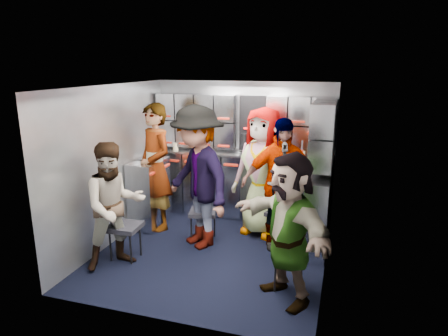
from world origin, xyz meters
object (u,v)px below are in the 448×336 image
(jump_seat_near_left, at_px, (125,229))
(attendant_arc_e, at_px, (288,228))
(attendant_standing, at_px, (155,167))
(attendant_arc_b, at_px, (197,178))
(jump_seat_mid_right, at_px, (281,215))
(attendant_arc_c, at_px, (263,172))
(jump_seat_mid_left, at_px, (203,214))
(attendant_arc_d, at_px, (280,184))
(attendant_arc_a, at_px, (115,206))
(jump_seat_near_right, at_px, (289,258))
(jump_seat_center, at_px, (264,202))

(jump_seat_near_left, xyz_separation_m, attendant_arc_e, (2.04, -0.29, 0.38))
(attendant_standing, relative_size, attendant_arc_b, 0.98)
(jump_seat_mid_right, relative_size, attendant_arc_c, 0.24)
(jump_seat_mid_left, bearing_deg, attendant_arc_d, 5.78)
(attendant_arc_e, bearing_deg, jump_seat_near_left, -143.54)
(attendant_arc_b, xyz_separation_m, attendant_arc_c, (0.72, 0.64, -0.04))
(attendant_arc_a, bearing_deg, jump_seat_mid_right, -10.75)
(jump_seat_mid_left, bearing_deg, jump_seat_near_right, -35.06)
(attendant_arc_a, relative_size, attendant_arc_b, 0.81)
(jump_seat_near_left, relative_size, attendant_arc_d, 0.26)
(jump_seat_mid_left, bearing_deg, attendant_standing, 166.06)
(jump_seat_near_left, relative_size, jump_seat_near_right, 1.10)
(jump_seat_near_left, bearing_deg, attendant_arc_c, 41.36)
(jump_seat_near_left, distance_m, attendant_arc_b, 1.10)
(jump_seat_center, xyz_separation_m, attendant_arc_e, (0.59, -1.74, 0.38))
(attendant_standing, distance_m, attendant_arc_a, 1.20)
(jump_seat_mid_left, height_order, attendant_standing, attendant_standing)
(attendant_arc_c, relative_size, attendant_arc_e, 1.16)
(jump_seat_mid_right, xyz_separation_m, attendant_arc_e, (0.29, -1.38, 0.41))
(attendant_arc_d, bearing_deg, attendant_arc_a, -169.69)
(jump_seat_near_left, bearing_deg, jump_seat_near_right, -2.98)
(jump_seat_mid_right, bearing_deg, attendant_arc_a, -143.86)
(jump_seat_center, xyz_separation_m, jump_seat_mid_right, (0.30, -0.36, -0.03))
(jump_seat_near_left, xyz_separation_m, attendant_arc_d, (1.75, 0.92, 0.46))
(attendant_arc_d, bearing_deg, jump_seat_near_right, -96.19)
(attendant_arc_c, bearing_deg, jump_seat_near_right, -49.26)
(attendant_arc_b, bearing_deg, jump_seat_near_right, 8.17)
(attendant_arc_d, height_order, attendant_arc_e, attendant_arc_d)
(attendant_arc_c, bearing_deg, jump_seat_center, 107.71)
(attendant_arc_e, bearing_deg, jump_seat_mid_right, 146.13)
(attendant_arc_b, xyz_separation_m, attendant_arc_e, (1.31, -0.92, -0.16))
(attendant_standing, bearing_deg, jump_seat_near_left, -51.39)
(jump_seat_mid_right, height_order, attendant_standing, attendant_standing)
(jump_seat_mid_left, distance_m, attendant_standing, 0.98)
(attendant_arc_a, xyz_separation_m, attendant_arc_e, (2.04, -0.11, 0.02))
(attendant_arc_a, xyz_separation_m, attendant_arc_d, (1.75, 1.10, 0.10))
(jump_seat_mid_left, relative_size, attendant_arc_b, 0.22)
(jump_seat_near_left, bearing_deg, attendant_standing, 93.66)
(jump_seat_mid_left, xyz_separation_m, attendant_arc_c, (0.72, 0.46, 0.53))
(attendant_arc_b, bearing_deg, jump_seat_center, 86.23)
(attendant_standing, xyz_separation_m, attendant_arc_e, (2.10, -1.30, -0.14))
(jump_seat_near_right, height_order, attendant_arc_e, attendant_arc_e)
(jump_seat_mid_left, relative_size, attendant_arc_d, 0.24)
(jump_seat_center, bearing_deg, jump_seat_near_left, -134.87)
(jump_seat_near_right, bearing_deg, attendant_arc_e, -90.00)
(jump_seat_near_left, distance_m, jump_seat_mid_left, 1.09)
(jump_seat_mid_right, xyz_separation_m, attendant_arc_b, (-1.02, -0.46, 0.57))
(attendant_arc_a, bearing_deg, jump_seat_center, 1.58)
(jump_seat_mid_right, distance_m, attendant_arc_b, 1.26)
(jump_seat_mid_right, distance_m, attendant_arc_a, 2.20)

